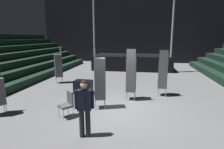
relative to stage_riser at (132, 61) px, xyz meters
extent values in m
cube|color=slate|center=(0.00, -10.10, -0.77)|extent=(22.00, 30.00, 0.10)
cube|color=black|center=(0.00, 4.90, 3.28)|extent=(22.00, 0.30, 8.00)
cube|color=black|center=(-6.12, -9.10, -0.49)|extent=(0.75, 24.00, 0.45)
cube|color=black|center=(0.00, 0.03, -0.08)|extent=(6.96, 3.39, 1.28)
cylinder|color=#9EA0A8|center=(-3.23, -1.42, 2.99)|extent=(0.16, 0.16, 4.86)
cylinder|color=#9EA0A8|center=(3.23, -1.42, 2.99)|extent=(0.16, 0.16, 4.86)
cylinder|color=black|center=(-2.98, -1.42, 5.21)|extent=(0.18, 0.18, 0.22)
cylinder|color=black|center=(-0.56, -12.29, -0.29)|extent=(0.15, 0.15, 0.85)
cylinder|color=black|center=(-0.74, -12.34, -0.29)|extent=(0.15, 0.15, 0.85)
cube|color=silver|center=(-0.63, -12.37, 0.43)|extent=(0.20, 0.14, 0.60)
cube|color=black|center=(-0.65, -12.32, 0.43)|extent=(0.44, 0.32, 0.60)
cube|color=black|center=(-0.62, -12.43, 0.50)|extent=(0.06, 0.03, 0.38)
cylinder|color=black|center=(-0.42, -12.26, 0.44)|extent=(0.12, 0.12, 0.55)
cylinder|color=black|center=(-0.88, -12.37, 0.44)|extent=(0.12, 0.12, 0.55)
sphere|color=#DBAD89|center=(-0.65, -12.32, 0.87)|extent=(0.20, 0.20, 0.20)
sphere|color=black|center=(-0.65, -12.32, 0.92)|extent=(0.16, 0.16, 0.16)
cylinder|color=#B2B5BA|center=(1.82, -7.64, -0.52)|extent=(0.02, 0.02, 0.40)
cylinder|color=#B2B5BA|center=(2.20, -7.69, -0.52)|extent=(0.02, 0.02, 0.40)
cylinder|color=#B2B5BA|center=(1.77, -8.02, -0.52)|extent=(0.02, 0.02, 0.40)
cylinder|color=#B2B5BA|center=(2.15, -8.07, -0.52)|extent=(0.02, 0.02, 0.40)
cube|color=#4C4C51|center=(1.99, -7.86, -0.28)|extent=(0.50, 0.50, 0.08)
cube|color=#4C4C51|center=(1.99, -7.86, -0.19)|extent=(0.50, 0.50, 0.08)
cube|color=#4C4C51|center=(1.99, -7.86, -0.11)|extent=(0.50, 0.50, 0.08)
cube|color=#4C4C51|center=(1.99, -7.86, -0.02)|extent=(0.50, 0.50, 0.08)
cube|color=#4C4C51|center=(1.99, -7.86, 0.06)|extent=(0.50, 0.50, 0.08)
cube|color=#4C4C51|center=(1.99, -7.86, 0.15)|extent=(0.50, 0.50, 0.08)
cube|color=#4C4C51|center=(1.99, -7.86, 0.23)|extent=(0.50, 0.50, 0.08)
cube|color=#4C4C51|center=(1.99, -7.86, 0.32)|extent=(0.50, 0.50, 0.08)
cube|color=#4C4C51|center=(1.99, -7.86, 0.40)|extent=(0.50, 0.50, 0.08)
cube|color=#4C4C51|center=(1.99, -7.86, 0.49)|extent=(0.50, 0.50, 0.08)
cube|color=#4C4C51|center=(1.99, -7.86, 0.57)|extent=(0.50, 0.50, 0.08)
cube|color=#4C4C51|center=(1.99, -7.86, 0.66)|extent=(0.50, 0.50, 0.08)
cube|color=#4C4C51|center=(1.99, -7.86, 0.74)|extent=(0.50, 0.50, 0.08)
cube|color=#4C4C51|center=(1.99, -7.86, 0.83)|extent=(0.50, 0.50, 0.08)
cube|color=#4C4C51|center=(1.99, -7.86, 0.91)|extent=(0.50, 0.50, 0.08)
cube|color=#4C4C51|center=(1.99, -7.86, 1.00)|extent=(0.50, 0.50, 0.08)
cube|color=#4C4C51|center=(1.99, -7.86, 1.08)|extent=(0.50, 0.50, 0.08)
cube|color=#4C4C51|center=(1.96, -8.05, 1.36)|extent=(0.41, 0.10, 0.46)
cylinder|color=#B2B5BA|center=(0.28, -8.54, -0.52)|extent=(0.02, 0.02, 0.40)
cylinder|color=#B2B5BA|center=(0.66, -8.56, -0.52)|extent=(0.02, 0.02, 0.40)
cylinder|color=#B2B5BA|center=(0.27, -8.92, -0.52)|extent=(0.02, 0.02, 0.40)
cylinder|color=#B2B5BA|center=(0.65, -8.94, -0.52)|extent=(0.02, 0.02, 0.40)
cube|color=#4C4C51|center=(0.46, -8.74, -0.28)|extent=(0.45, 0.45, 0.08)
cube|color=#4C4C51|center=(0.46, -8.74, -0.19)|extent=(0.45, 0.45, 0.08)
cube|color=#4C4C51|center=(0.46, -8.74, -0.11)|extent=(0.45, 0.45, 0.08)
cube|color=#4C4C51|center=(0.46, -8.74, -0.02)|extent=(0.45, 0.45, 0.08)
cube|color=#4C4C51|center=(0.46, -8.74, 0.06)|extent=(0.45, 0.45, 0.08)
cube|color=#4C4C51|center=(0.46, -8.74, 0.15)|extent=(0.45, 0.45, 0.08)
cube|color=#4C4C51|center=(0.46, -8.74, 0.23)|extent=(0.45, 0.45, 0.08)
cube|color=#4C4C51|center=(0.46, -8.74, 0.32)|extent=(0.45, 0.45, 0.08)
cube|color=#4C4C51|center=(0.46, -8.74, 0.40)|extent=(0.45, 0.45, 0.08)
cube|color=#4C4C51|center=(0.46, -8.74, 0.49)|extent=(0.45, 0.45, 0.08)
cube|color=#4C4C51|center=(0.46, -8.74, 0.57)|extent=(0.45, 0.45, 0.08)
cube|color=#4C4C51|center=(0.46, -8.74, 0.66)|extent=(0.45, 0.45, 0.08)
cube|color=#4C4C51|center=(0.46, -8.74, 0.74)|extent=(0.45, 0.45, 0.08)
cube|color=#4C4C51|center=(0.46, -8.74, 0.83)|extent=(0.45, 0.45, 0.08)
cube|color=#4C4C51|center=(0.46, -8.74, 0.91)|extent=(0.45, 0.45, 0.08)
cube|color=#4C4C51|center=(0.46, -8.74, 1.00)|extent=(0.45, 0.45, 0.08)
cube|color=#4C4C51|center=(0.46, -8.74, 1.08)|extent=(0.45, 0.45, 0.08)
cube|color=#4C4C51|center=(0.46, -8.74, 1.17)|extent=(0.45, 0.45, 0.08)
cube|color=#4C4C51|center=(0.46, -8.93, 1.44)|extent=(0.41, 0.06, 0.46)
cylinder|color=#B2B5BA|center=(-4.39, -6.49, -0.52)|extent=(0.02, 0.02, 0.40)
cylinder|color=#B2B5BA|center=(-4.60, -6.18, -0.52)|extent=(0.02, 0.02, 0.40)
cylinder|color=#B2B5BA|center=(-4.07, -6.28, -0.52)|extent=(0.02, 0.02, 0.40)
cylinder|color=#B2B5BA|center=(-4.29, -5.97, -0.52)|extent=(0.02, 0.02, 0.40)
cube|color=#4C4C51|center=(-4.34, -6.23, -0.28)|extent=(0.61, 0.61, 0.08)
cube|color=#4C4C51|center=(-4.34, -6.23, -0.19)|extent=(0.61, 0.61, 0.08)
cube|color=#4C4C51|center=(-4.34, -6.23, -0.11)|extent=(0.61, 0.61, 0.08)
cube|color=#4C4C51|center=(-4.34, -6.23, -0.02)|extent=(0.61, 0.61, 0.08)
cube|color=#4C4C51|center=(-4.34, -6.23, 0.06)|extent=(0.61, 0.61, 0.08)
cube|color=#4C4C51|center=(-4.34, -6.23, 0.15)|extent=(0.61, 0.61, 0.08)
cube|color=#4C4C51|center=(-4.34, -6.23, 0.23)|extent=(0.61, 0.61, 0.08)
cube|color=#4C4C51|center=(-4.34, -6.23, 0.32)|extent=(0.61, 0.61, 0.08)
cube|color=#4C4C51|center=(-4.34, -6.23, 0.40)|extent=(0.61, 0.61, 0.08)
cube|color=#4C4C51|center=(-4.34, -6.23, 0.49)|extent=(0.61, 0.61, 0.08)
cube|color=#4C4C51|center=(-4.34, -6.23, 0.57)|extent=(0.61, 0.61, 0.08)
cube|color=#4C4C51|center=(-4.34, -6.23, 0.66)|extent=(0.61, 0.61, 0.08)
cube|color=#4C4C51|center=(-4.34, -6.23, 0.74)|extent=(0.61, 0.61, 0.08)
cube|color=#4C4C51|center=(-4.34, -6.23, 0.83)|extent=(0.61, 0.61, 0.08)
cube|color=#4C4C51|center=(-4.34, -6.23, 0.91)|extent=(0.61, 0.61, 0.08)
cube|color=#4C4C51|center=(-4.34, -6.23, 1.00)|extent=(0.61, 0.61, 0.08)
cube|color=#4C4C51|center=(-4.34, -6.23, 1.08)|extent=(0.61, 0.61, 0.08)
cube|color=#4C4C51|center=(-4.17, -6.12, 1.36)|extent=(0.27, 0.36, 0.46)
cylinder|color=#B2B5BA|center=(-4.10, -11.28, -0.52)|extent=(0.02, 0.02, 0.40)
cylinder|color=#B2B5BA|center=(-4.39, -11.04, -0.52)|extent=(0.02, 0.02, 0.40)
cylinder|color=#B2B5BA|center=(-0.60, -9.78, -0.52)|extent=(0.02, 0.02, 0.40)
cylinder|color=#B2B5BA|center=(-0.50, -10.15, -0.52)|extent=(0.02, 0.02, 0.40)
cylinder|color=#B2B5BA|center=(-0.97, -9.89, -0.52)|extent=(0.02, 0.02, 0.40)
cylinder|color=#B2B5BA|center=(-0.86, -10.25, -0.52)|extent=(0.02, 0.02, 0.40)
cube|color=#4C4C51|center=(-0.73, -10.02, -0.28)|extent=(0.54, 0.54, 0.08)
cube|color=#4C4C51|center=(-0.73, -10.02, -0.19)|extent=(0.54, 0.54, 0.08)
cube|color=#4C4C51|center=(-0.73, -10.02, -0.11)|extent=(0.54, 0.54, 0.08)
cube|color=#4C4C51|center=(-0.73, -10.02, -0.02)|extent=(0.54, 0.54, 0.08)
cube|color=#4C4C51|center=(-0.73, -10.02, 0.06)|extent=(0.54, 0.54, 0.08)
cube|color=#4C4C51|center=(-0.73, -10.02, 0.15)|extent=(0.54, 0.54, 0.08)
cube|color=#4C4C51|center=(-0.73, -10.02, 0.23)|extent=(0.54, 0.54, 0.08)
cube|color=#4C4C51|center=(-0.73, -10.02, 0.32)|extent=(0.54, 0.54, 0.08)
cube|color=#4C4C51|center=(-0.73, -10.02, 0.40)|extent=(0.54, 0.54, 0.08)
cube|color=#4C4C51|center=(-0.73, -10.02, 0.49)|extent=(0.54, 0.54, 0.08)
cube|color=#4C4C51|center=(-0.73, -10.02, 0.57)|extent=(0.54, 0.54, 0.08)
cube|color=#4C4C51|center=(-0.73, -10.02, 0.66)|extent=(0.54, 0.54, 0.08)
cube|color=#4C4C51|center=(-0.73, -10.02, 0.74)|extent=(0.54, 0.54, 0.08)
cube|color=#4C4C51|center=(-0.73, -10.02, 0.83)|extent=(0.54, 0.54, 0.08)
cube|color=#4C4C51|center=(-0.73, -10.02, 0.91)|extent=(0.54, 0.54, 0.08)
cube|color=#4C4C51|center=(-0.73, -10.02, 1.00)|extent=(0.54, 0.54, 0.08)
cube|color=#4C4C51|center=(-0.73, -10.02, 1.08)|extent=(0.54, 0.54, 0.08)
cube|color=#4C4C51|center=(-0.73, -10.02, 1.17)|extent=(0.54, 0.54, 0.08)
cube|color=#4C4C51|center=(-0.73, -10.02, 1.25)|extent=(0.54, 0.54, 0.08)
cube|color=#4C4C51|center=(-0.73, -10.02, 1.34)|extent=(0.54, 0.54, 0.08)
cube|color=#4C4C51|center=(-0.92, -10.07, 1.61)|extent=(0.16, 0.40, 0.46)
cube|color=black|center=(-2.05, -8.20, -0.37)|extent=(0.95, 0.67, 0.70)
cylinder|color=#B2B5BA|center=(-1.73, -11.41, -0.52)|extent=(0.02, 0.02, 0.40)
cylinder|color=#B2B5BA|center=(-2.03, -11.16, -0.52)|extent=(0.02, 0.02, 0.40)
cylinder|color=#B2B5BA|center=(-1.49, -11.11, -0.52)|extent=(0.02, 0.02, 0.40)
cylinder|color=#B2B5BA|center=(-1.78, -10.87, -0.52)|extent=(0.02, 0.02, 0.40)
cube|color=#4C4C51|center=(-1.76, -11.14, -0.28)|extent=(0.62, 0.62, 0.08)
cube|color=#4C4C51|center=(-1.63, -10.99, 0.00)|extent=(0.34, 0.30, 0.46)
camera|label=1|loc=(0.97, -17.14, 2.19)|focal=29.61mm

